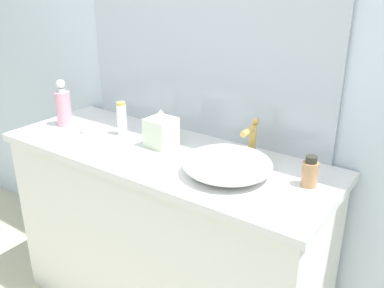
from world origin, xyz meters
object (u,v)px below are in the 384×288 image
Objects in this scene: tissue_box at (161,131)px; candle_jar at (87,128)px; soap_dispenser at (63,106)px; sink_basin at (227,164)px; lotion_bottle at (122,119)px; perfume_bottle at (310,173)px.

tissue_box is 0.40m from candle_jar.
tissue_box is at bearing 6.59° from soap_dispenser.
lotion_bottle is (-0.62, 0.08, 0.03)m from sink_basin.
soap_dispenser is at bearing -167.91° from lotion_bottle.
lotion_bottle is 0.24m from tissue_box.
sink_basin is at bearing -7.60° from lotion_bottle.
lotion_bottle is 0.18m from candle_jar.
tissue_box is 3.09× the size of candle_jar.
sink_basin is 2.04× the size of tissue_box.
sink_basin is 0.78m from candle_jar.
lotion_bottle reaches higher than perfume_bottle.
tissue_box is at bearing 168.45° from sink_basin.
candle_jar is (0.17, -0.01, -0.08)m from soap_dispenser.
tissue_box is (0.57, 0.07, -0.03)m from soap_dispenser.
lotion_bottle is at bearing 172.40° from sink_basin.
soap_dispenser is at bearing -173.41° from tissue_box.
lotion_bottle reaches higher than candle_jar.
perfume_bottle is 0.69× the size of tissue_box.
candle_jar is at bearing 179.71° from sink_basin.
candle_jar is (-0.15, -0.08, -0.06)m from lotion_bottle.
sink_basin is at bearing -11.55° from tissue_box.
tissue_box is at bearing 10.71° from candle_jar.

